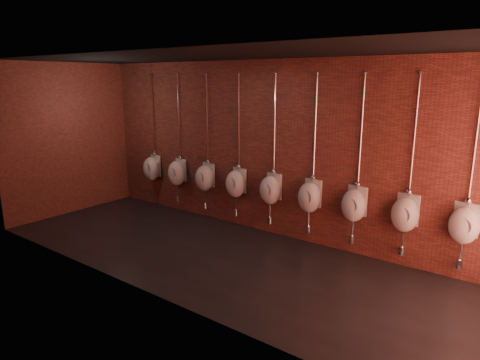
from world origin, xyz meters
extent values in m
plane|color=black|center=(0.00, 0.00, 0.00)|extent=(8.50, 8.50, 0.00)
cube|color=black|center=(0.00, 0.00, 3.20)|extent=(8.50, 3.00, 0.04)
cube|color=brown|center=(0.00, 1.50, 1.60)|extent=(8.50, 0.04, 3.20)
cube|color=brown|center=(0.00, -1.50, 1.60)|extent=(8.50, 0.04, 3.20)
cube|color=brown|center=(-4.25, 0.00, 1.60)|extent=(0.04, 3.00, 3.20)
ellipsoid|color=white|center=(-3.18, 1.34, 0.88)|extent=(0.47, 0.42, 0.54)
cube|color=white|center=(-3.18, 1.48, 0.93)|extent=(0.35, 0.10, 0.48)
cylinder|color=#9C9C9C|center=(-3.18, 1.21, 0.91)|extent=(0.24, 0.06, 0.24)
cylinder|color=white|center=(-3.18, 1.46, 2.05)|extent=(0.03, 0.03, 1.81)
sphere|color=white|center=(-3.18, 1.45, 1.21)|extent=(0.10, 0.10, 0.10)
cylinder|color=white|center=(-3.18, 1.46, 2.95)|extent=(0.06, 0.06, 0.01)
cylinder|color=white|center=(-3.18, 1.34, 0.51)|extent=(0.04, 0.04, 0.31)
cylinder|color=white|center=(-3.18, 1.34, 0.30)|extent=(0.10, 0.10, 0.13)
cylinder|color=white|center=(-3.18, 1.43, 0.30)|extent=(0.04, 0.18, 0.04)
ellipsoid|color=white|center=(-2.37, 1.34, 0.88)|extent=(0.47, 0.42, 0.54)
cube|color=white|center=(-2.37, 1.48, 0.93)|extent=(0.35, 0.10, 0.48)
cylinder|color=#9C9C9C|center=(-2.37, 1.21, 0.91)|extent=(0.24, 0.06, 0.24)
cylinder|color=white|center=(-2.37, 1.46, 2.05)|extent=(0.03, 0.03, 1.81)
sphere|color=white|center=(-2.37, 1.45, 1.21)|extent=(0.10, 0.10, 0.10)
cylinder|color=white|center=(-2.37, 1.46, 2.95)|extent=(0.06, 0.06, 0.01)
cylinder|color=white|center=(-2.37, 1.34, 0.51)|extent=(0.04, 0.04, 0.31)
cylinder|color=white|center=(-2.37, 1.34, 0.30)|extent=(0.10, 0.10, 0.13)
cylinder|color=white|center=(-2.37, 1.43, 0.30)|extent=(0.04, 0.18, 0.04)
ellipsoid|color=white|center=(-1.57, 1.34, 0.88)|extent=(0.47, 0.42, 0.54)
cube|color=white|center=(-1.57, 1.48, 0.93)|extent=(0.35, 0.10, 0.48)
cylinder|color=#9C9C9C|center=(-1.57, 1.21, 0.91)|extent=(0.24, 0.06, 0.24)
cylinder|color=white|center=(-1.57, 1.46, 2.05)|extent=(0.03, 0.03, 1.81)
sphere|color=white|center=(-1.57, 1.45, 1.21)|extent=(0.10, 0.10, 0.10)
cylinder|color=white|center=(-1.57, 1.46, 2.95)|extent=(0.06, 0.06, 0.01)
cylinder|color=white|center=(-1.57, 1.34, 0.51)|extent=(0.04, 0.04, 0.31)
cylinder|color=white|center=(-1.57, 1.34, 0.30)|extent=(0.10, 0.10, 0.13)
cylinder|color=white|center=(-1.57, 1.43, 0.30)|extent=(0.04, 0.18, 0.04)
ellipsoid|color=white|center=(-0.77, 1.34, 0.88)|extent=(0.47, 0.42, 0.54)
cube|color=white|center=(-0.77, 1.48, 0.93)|extent=(0.35, 0.10, 0.48)
cylinder|color=#9C9C9C|center=(-0.77, 1.21, 0.91)|extent=(0.24, 0.06, 0.24)
cylinder|color=white|center=(-0.77, 1.46, 2.05)|extent=(0.03, 0.03, 1.81)
sphere|color=white|center=(-0.77, 1.45, 1.21)|extent=(0.10, 0.10, 0.10)
cylinder|color=white|center=(-0.77, 1.46, 2.95)|extent=(0.06, 0.06, 0.01)
cylinder|color=white|center=(-0.77, 1.34, 0.51)|extent=(0.04, 0.04, 0.31)
cylinder|color=white|center=(-0.77, 1.34, 0.30)|extent=(0.10, 0.10, 0.13)
cylinder|color=white|center=(-0.77, 1.43, 0.30)|extent=(0.04, 0.18, 0.04)
ellipsoid|color=white|center=(0.03, 1.34, 0.88)|extent=(0.47, 0.42, 0.54)
cube|color=white|center=(0.03, 1.48, 0.93)|extent=(0.35, 0.10, 0.48)
cylinder|color=#9C9C9C|center=(0.03, 1.21, 0.91)|extent=(0.24, 0.06, 0.24)
cylinder|color=white|center=(0.03, 1.46, 2.05)|extent=(0.03, 0.03, 1.81)
sphere|color=white|center=(0.03, 1.45, 1.21)|extent=(0.10, 0.10, 0.10)
cylinder|color=white|center=(0.03, 1.46, 2.95)|extent=(0.06, 0.06, 0.01)
cylinder|color=white|center=(0.03, 1.34, 0.51)|extent=(0.04, 0.04, 0.31)
cylinder|color=white|center=(0.03, 1.34, 0.30)|extent=(0.10, 0.10, 0.13)
cylinder|color=white|center=(0.03, 1.43, 0.30)|extent=(0.04, 0.18, 0.04)
ellipsoid|color=white|center=(0.83, 1.34, 0.88)|extent=(0.47, 0.42, 0.54)
cube|color=white|center=(0.83, 1.48, 0.93)|extent=(0.35, 0.10, 0.48)
cylinder|color=#9C9C9C|center=(0.83, 1.21, 0.91)|extent=(0.24, 0.06, 0.24)
cylinder|color=white|center=(0.83, 1.46, 2.05)|extent=(0.03, 0.03, 1.81)
sphere|color=white|center=(0.83, 1.45, 1.21)|extent=(0.10, 0.10, 0.10)
cylinder|color=white|center=(0.83, 1.46, 2.95)|extent=(0.06, 0.06, 0.01)
cylinder|color=white|center=(0.83, 1.34, 0.51)|extent=(0.04, 0.04, 0.31)
cylinder|color=white|center=(0.83, 1.34, 0.30)|extent=(0.10, 0.10, 0.13)
cylinder|color=white|center=(0.83, 1.43, 0.30)|extent=(0.04, 0.18, 0.04)
ellipsoid|color=white|center=(1.64, 1.34, 0.88)|extent=(0.47, 0.42, 0.54)
cube|color=white|center=(1.64, 1.48, 0.93)|extent=(0.35, 0.10, 0.48)
cylinder|color=#9C9C9C|center=(1.64, 1.21, 0.91)|extent=(0.24, 0.06, 0.24)
cylinder|color=white|center=(1.64, 1.46, 2.05)|extent=(0.03, 0.03, 1.81)
sphere|color=white|center=(1.64, 1.45, 1.21)|extent=(0.10, 0.10, 0.10)
cylinder|color=white|center=(1.64, 1.46, 2.95)|extent=(0.06, 0.06, 0.01)
cylinder|color=white|center=(1.64, 1.34, 0.51)|extent=(0.04, 0.04, 0.31)
cylinder|color=white|center=(1.64, 1.34, 0.30)|extent=(0.10, 0.10, 0.13)
cylinder|color=white|center=(1.64, 1.43, 0.30)|extent=(0.04, 0.18, 0.04)
ellipsoid|color=white|center=(2.44, 1.34, 0.88)|extent=(0.47, 0.42, 0.54)
cube|color=white|center=(2.44, 1.48, 0.93)|extent=(0.35, 0.10, 0.48)
cylinder|color=#9C9C9C|center=(2.44, 1.21, 0.91)|extent=(0.24, 0.06, 0.24)
cylinder|color=white|center=(2.44, 1.46, 2.05)|extent=(0.03, 0.03, 1.81)
sphere|color=white|center=(2.44, 1.45, 1.21)|extent=(0.10, 0.10, 0.10)
cylinder|color=white|center=(2.44, 1.46, 2.95)|extent=(0.06, 0.06, 0.01)
cylinder|color=white|center=(2.44, 1.34, 0.51)|extent=(0.04, 0.04, 0.31)
cylinder|color=white|center=(2.44, 1.34, 0.30)|extent=(0.10, 0.10, 0.13)
cylinder|color=white|center=(2.44, 1.43, 0.30)|extent=(0.04, 0.18, 0.04)
ellipsoid|color=white|center=(3.24, 1.34, 0.88)|extent=(0.47, 0.42, 0.54)
cube|color=white|center=(3.24, 1.48, 0.93)|extent=(0.35, 0.10, 0.48)
cylinder|color=#9C9C9C|center=(3.24, 1.21, 0.91)|extent=(0.24, 0.06, 0.24)
cylinder|color=white|center=(3.24, 1.46, 2.05)|extent=(0.03, 0.03, 1.81)
sphere|color=white|center=(3.24, 1.45, 1.21)|extent=(0.10, 0.10, 0.10)
cylinder|color=white|center=(3.24, 1.34, 0.51)|extent=(0.04, 0.04, 0.31)
cylinder|color=white|center=(3.24, 1.34, 0.30)|extent=(0.10, 0.10, 0.13)
cylinder|color=white|center=(3.24, 1.43, 0.30)|extent=(0.04, 0.18, 0.04)
camera|label=1|loc=(4.14, -5.02, 2.86)|focal=32.00mm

